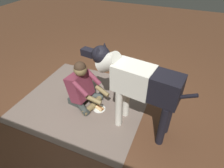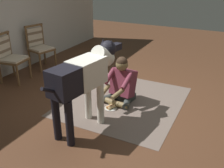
{
  "view_description": "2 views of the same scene",
  "coord_description": "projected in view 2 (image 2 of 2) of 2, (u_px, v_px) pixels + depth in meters",
  "views": [
    {
      "loc": [
        -1.21,
        2.16,
        2.25
      ],
      "look_at": [
        -0.36,
        0.13,
        0.61
      ],
      "focal_mm": 30.33,
      "sensor_mm": 36.0,
      "label": 1
    },
    {
      "loc": [
        -3.48,
        -1.59,
        2.15
      ],
      "look_at": [
        -0.11,
        0.09,
        0.45
      ],
      "focal_mm": 41.5,
      "sensor_mm": 36.0,
      "label": 2
    }
  ],
  "objects": [
    {
      "name": "dining_chair_left_of_pair",
      "position": [
        9.0,
        55.0,
        5.19
      ],
      "size": [
        0.53,
        0.53,
        0.98
      ],
      "color": "brown",
      "rests_on": "ground"
    },
    {
      "name": "dining_chair_right_of_pair",
      "position": [
        39.0,
        45.0,
        5.9
      ],
      "size": [
        0.56,
        0.56,
        0.98
      ],
      "color": "brown",
      "rests_on": "ground"
    },
    {
      "name": "person_sitting_on_floor",
      "position": [
        121.0,
        84.0,
        4.42
      ],
      "size": [
        0.7,
        0.57,
        0.82
      ],
      "color": "#343B38",
      "rests_on": "ground"
    },
    {
      "name": "hot_dog_on_plate",
      "position": [
        111.0,
        107.0,
        4.31
      ],
      "size": [
        0.21,
        0.21,
        0.06
      ],
      "color": "silver",
      "rests_on": "ground"
    },
    {
      "name": "ground_plane",
      "position": [
        120.0,
        107.0,
        4.37
      ],
      "size": [
        13.53,
        13.53,
        0.0
      ],
      "primitive_type": "plane",
      "color": "#50311E"
    },
    {
      "name": "area_rug",
      "position": [
        124.0,
        101.0,
        4.55
      ],
      "size": [
        2.11,
        1.92,
        0.01
      ],
      "primitive_type": "cube",
      "color": "#6B5C52",
      "rests_on": "ground"
    },
    {
      "name": "large_dog",
      "position": [
        84.0,
        76.0,
        3.52
      ],
      "size": [
        1.6,
        0.45,
        1.2
      ],
      "color": "silver",
      "rests_on": "ground"
    }
  ]
}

